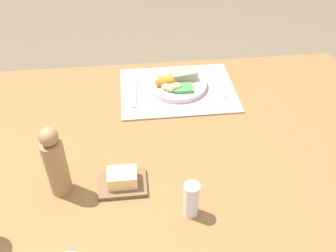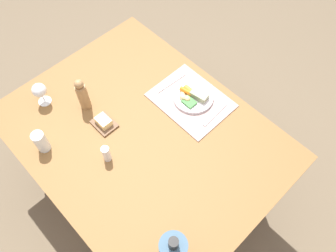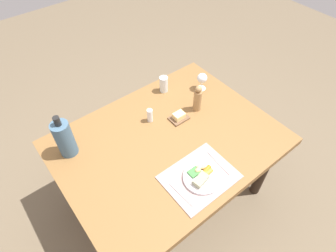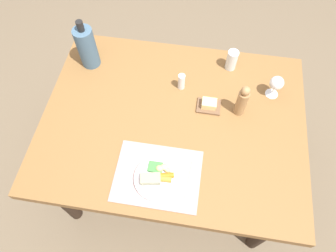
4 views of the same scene
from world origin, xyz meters
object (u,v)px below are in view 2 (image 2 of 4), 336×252
object	(u,v)px
butter_dish	(104,122)
knife	(171,83)
salt_shaker	(106,154)
pepper_mill	(82,95)
dinner_plate	(193,96)
fork	(215,114)
dining_table	(143,141)
cooler_bottle	(173,252)
water_tumbler	(41,142)
wine_glass	(39,91)

from	to	relation	value
butter_dish	knife	bearing A→B (deg)	-96.24
salt_shaker	pepper_mill	xyz separation A→B (m)	(0.34, -0.12, 0.05)
dinner_plate	fork	size ratio (longest dim) A/B	1.18
dining_table	knife	xyz separation A→B (m)	(0.13, -0.34, 0.09)
dining_table	pepper_mill	size ratio (longest dim) A/B	6.67
salt_shaker	pepper_mill	distance (m)	0.36
fork	knife	world-z (taller)	same
cooler_bottle	butter_dish	world-z (taller)	cooler_bottle
water_tumbler	wine_glass	xyz separation A→B (m)	(0.25, -0.16, 0.04)
salt_shaker	water_tumbler	bearing A→B (deg)	35.57
knife	pepper_mill	size ratio (longest dim) A/B	0.96
dining_table	salt_shaker	world-z (taller)	salt_shaker
butter_dish	wine_glass	bearing A→B (deg)	22.51
dining_table	butter_dish	distance (m)	0.24
fork	salt_shaker	xyz separation A→B (m)	(0.20, 0.58, 0.04)
water_tumbler	butter_dish	bearing A→B (deg)	-108.30
dining_table	fork	bearing A→B (deg)	-117.30
dinner_plate	wine_glass	bearing A→B (deg)	47.40
water_tumbler	knife	bearing A→B (deg)	-101.26
dining_table	fork	world-z (taller)	fork
dinner_plate	butter_dish	distance (m)	0.51
cooler_bottle	salt_shaker	world-z (taller)	cooler_bottle
wine_glass	cooler_bottle	bearing A→B (deg)	176.52
dining_table	cooler_bottle	size ratio (longest dim) A/B	4.51
butter_dish	fork	bearing A→B (deg)	-128.22
cooler_bottle	water_tumbler	xyz separation A→B (m)	(0.84, 0.10, -0.08)
salt_shaker	butter_dish	world-z (taller)	salt_shaker
dinner_plate	wine_glass	xyz separation A→B (m)	(0.56, 0.61, 0.08)
knife	water_tumbler	distance (m)	0.77
water_tumbler	salt_shaker	bearing A→B (deg)	-144.43
dinner_plate	salt_shaker	size ratio (longest dim) A/B	2.18
knife	water_tumbler	xyz separation A→B (m)	(0.15, 0.76, 0.05)
pepper_mill	butter_dish	distance (m)	0.18
wine_glass	knife	bearing A→B (deg)	-123.79
cooler_bottle	wine_glass	bearing A→B (deg)	-3.48
salt_shaker	pepper_mill	size ratio (longest dim) A/B	0.48
butter_dish	wine_glass	xyz separation A→B (m)	(0.35, 0.14, 0.08)
salt_shaker	fork	bearing A→B (deg)	-108.88
fork	knife	size ratio (longest dim) A/B	0.93
fork	cooler_bottle	bearing A→B (deg)	114.37
water_tumbler	wine_glass	size ratio (longest dim) A/B	0.91
dining_table	dinner_plate	bearing A→B (deg)	-94.23
dining_table	knife	world-z (taller)	knife
salt_shaker	wine_glass	distance (m)	0.52
fork	pepper_mill	distance (m)	0.71
dinner_plate	water_tumbler	world-z (taller)	water_tumbler
dinner_plate	salt_shaker	distance (m)	0.58
dinner_plate	pepper_mill	world-z (taller)	pepper_mill
butter_dish	cooler_bottle	bearing A→B (deg)	164.06
fork	knife	distance (m)	0.32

